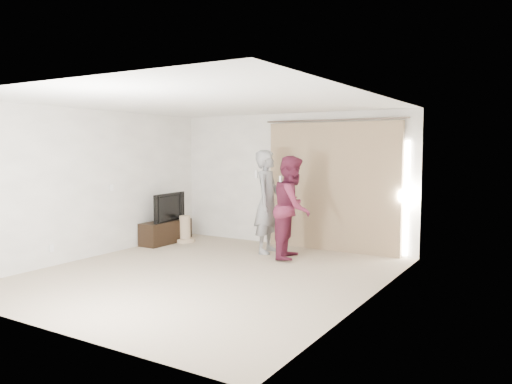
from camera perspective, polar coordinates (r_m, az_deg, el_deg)
floor at (r=7.73m, az=-5.53°, el=-9.38°), size 5.50×5.50×0.00m
wall_back at (r=9.85m, az=4.05°, el=1.40°), size 5.00×0.04×2.60m
wall_left at (r=9.23m, az=-18.11°, el=0.92°), size 0.04×5.50×2.60m
ceiling at (r=7.52m, az=-5.70°, el=10.19°), size 5.00×5.50×0.01m
curtain at (r=9.41m, az=8.80°, el=0.60°), size 2.80×0.11×2.46m
tv_console at (r=10.31m, az=-10.26°, el=-4.51°), size 0.41×1.17×0.45m
tv at (r=10.24m, az=-10.31°, el=-1.69°), size 0.23×1.00×0.57m
scratching_post at (r=10.38m, az=-8.12°, el=-4.47°), size 0.40×0.40×0.54m
person_man at (r=9.14m, az=1.32°, el=-1.11°), size 0.57×0.76×1.89m
person_woman at (r=8.71m, az=4.17°, el=-1.75°), size 0.87×1.01×1.79m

